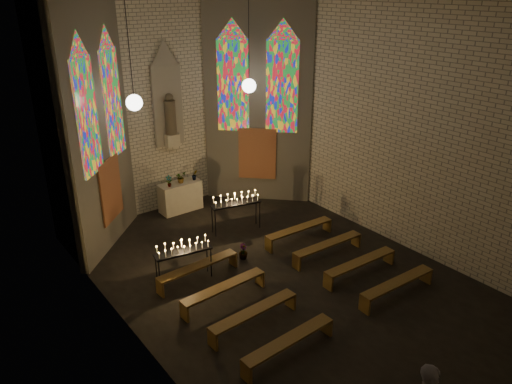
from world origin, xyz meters
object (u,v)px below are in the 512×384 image
altar (180,197)px  votive_stand_right (236,201)px  aisle_flower_pot (243,251)px  votive_stand_left (183,249)px

altar → votive_stand_right: size_ratio=0.87×
aisle_flower_pot → altar: bearing=87.2°
altar → votive_stand_right: votive_stand_right is taller
votive_stand_right → votive_stand_left: bearing=-137.4°
votive_stand_left → votive_stand_right: 3.10m
votive_stand_left → altar: bearing=72.1°
votive_stand_left → votive_stand_right: (2.70, 1.51, 0.06)m
aisle_flower_pot → votive_stand_right: (0.84, 1.53, 0.77)m
votive_stand_left → votive_stand_right: size_ratio=0.94×
altar → aisle_flower_pot: (-0.19, -3.87, -0.28)m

